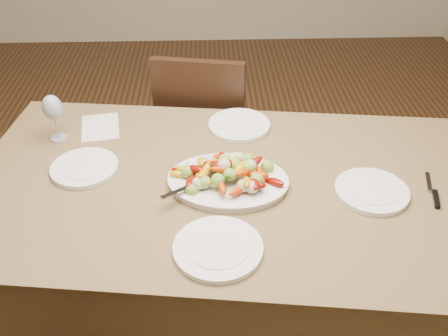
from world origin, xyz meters
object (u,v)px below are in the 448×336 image
chair_far (207,131)px  plate_near (218,248)px  serving_platter (228,183)px  plate_right (372,191)px  wine_glass (54,116)px  plate_far (239,125)px  dining_table (224,256)px  plate_left (85,168)px

chair_far → plate_near: chair_far is taller
serving_platter → plate_right: size_ratio=1.63×
serving_platter → wine_glass: (-0.67, 0.33, 0.09)m
chair_far → plate_near: (0.03, -1.14, 0.29)m
plate_near → plate_far: bearing=81.3°
chair_far → serving_platter: 0.87m
plate_near → plate_right: bearing=25.2°
dining_table → chair_far: bearing=94.3°
chair_far → plate_far: (0.14, -0.43, 0.29)m
serving_platter → plate_far: serving_platter is taller
chair_far → plate_near: size_ratio=3.48×
serving_platter → plate_far: 0.39m
plate_near → serving_platter: bearing=82.1°
serving_platter → plate_near: bearing=-97.9°
dining_table → wine_glass: size_ratio=8.98×
chair_far → plate_right: bearing=133.1°
chair_far → plate_far: chair_far is taller
wine_glass → plate_right: bearing=-18.7°
plate_left → plate_near: (0.48, -0.43, 0.00)m
plate_left → plate_near: size_ratio=0.90×
plate_near → plate_left: bearing=138.2°
wine_glass → plate_far: bearing=4.7°
plate_left → plate_near: 0.64m
chair_far → plate_right: (0.57, -0.88, 0.29)m
dining_table → plate_left: plate_left is taller
plate_left → wine_glass: (-0.14, 0.22, 0.09)m
serving_platter → chair_far: bearing=95.1°
plate_far → dining_table: bearing=-101.8°
plate_left → plate_right: 1.03m
wine_glass → dining_table: bearing=-25.4°
chair_far → wine_glass: bearing=49.9°
chair_far → plate_right: size_ratio=3.76×
plate_near → wine_glass: bearing=133.9°
dining_table → serving_platter: size_ratio=4.45×
plate_right → plate_near: bearing=-154.8°
plate_far → plate_near: size_ratio=0.94×
serving_platter → plate_right: serving_platter is taller
dining_table → wine_glass: bearing=154.6°
dining_table → serving_platter: (0.01, -0.02, 0.39)m
chair_far → plate_right: 1.09m
plate_right → plate_left: bearing=170.3°
dining_table → plate_near: size_ratio=6.73×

